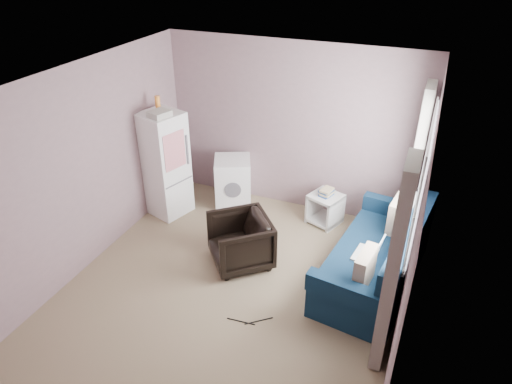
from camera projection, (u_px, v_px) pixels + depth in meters
room at (233, 197)px, 4.91m from camera, size 3.84×4.24×2.54m
armchair at (240, 239)px, 5.74m from camera, size 0.97×0.97×0.73m
fridge at (165, 164)px, 6.62m from camera, size 0.68×0.67×1.78m
washing_machine at (233, 181)px, 7.01m from camera, size 0.71×0.71×0.76m
side_table at (325, 207)px, 6.60m from camera, size 0.54×0.54×0.57m
sofa at (379, 261)px, 5.42m from camera, size 1.18×2.12×0.90m
window_dressing at (407, 209)px, 4.96m from camera, size 0.17×2.62×2.18m
floor_cables at (250, 321)px, 5.02m from camera, size 0.47×0.22×0.01m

